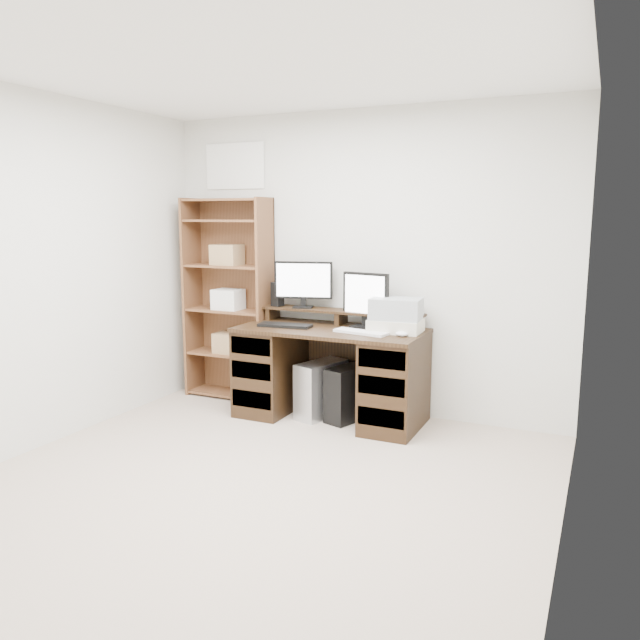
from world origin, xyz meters
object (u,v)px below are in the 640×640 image
Objects in this scene: monitor_wide at (303,282)px; printer at (396,326)px; monitor_small at (365,298)px; tower_black at (350,393)px; desk at (331,372)px; tower_silver at (321,389)px; bookshelf at (230,297)px.

monitor_wide is 1.22× the size of printer.
monitor_small is at bearing -21.49° from monitor_wide.
monitor_wide is 1.01× the size of tower_black.
tower_black is (0.16, 0.03, -0.17)m from desk.
tower_silver is at bearing -177.09° from printer.
bookshelf is at bearing 169.00° from desk.
monitor_wide is 1.09× the size of monitor_small.
desk is at bearing -45.85° from monitor_wide.
tower_black is at bearing -115.61° from monitor_small.
monitor_wide is at bearing 159.93° from tower_silver.
printer is at bearing -5.00° from bookshelf.
bookshelf is at bearing -169.84° from tower_black.
monitor_wide is 0.60m from monitor_small.
tower_black is 1.44m from bookshelf.
bookshelf reaches higher than monitor_wide.
desk reaches higher than tower_silver.
desk is at bearing -174.98° from printer.
desk is 0.67m from printer.
desk is 3.09× the size of monitor_wide.
desk is at bearing -150.48° from tower_black.
tower_silver is 0.26× the size of bookshelf.
tower_silver is (-0.33, -0.13, -0.76)m from monitor_small.
bookshelf reaches higher than tower_silver.
monitor_wide is 0.77m from bookshelf.
desk is at bearing -11.00° from bookshelf.
monitor_wide reaches higher than tower_silver.
printer is 0.83× the size of tower_black.
printer is (0.87, -0.13, -0.29)m from monitor_wide.
tower_black is (-0.08, -0.11, -0.77)m from monitor_small.
bookshelf is (-1.61, 0.14, 0.12)m from printer.
tower_black is (0.25, 0.02, -0.01)m from tower_silver.
monitor_wide is 1.02m from tower_black.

